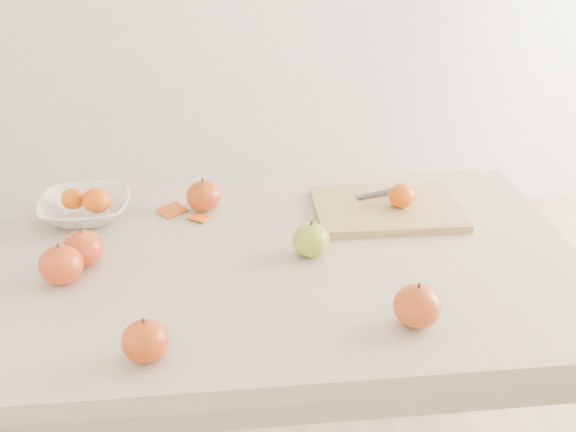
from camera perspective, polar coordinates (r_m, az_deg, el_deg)
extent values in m
cube|color=#C1AC92|center=(1.50, 0.21, -3.93)|extent=(1.20, 0.80, 0.04)
cylinder|color=#BCAA8E|center=(2.02, -16.56, -8.91)|extent=(0.06, 0.06, 0.71)
cylinder|color=#BCAA8E|center=(2.10, 14.01, -7.08)|extent=(0.06, 0.06, 0.71)
cube|color=tan|center=(1.69, 7.82, 0.58)|extent=(0.34, 0.25, 0.02)
ellipsoid|color=#C95707|center=(1.67, 8.98, 1.60)|extent=(0.06, 0.06, 0.05)
imported|color=white|center=(1.70, -15.74, 0.58)|extent=(0.20, 0.20, 0.05)
ellipsoid|color=#C95907|center=(1.70, -16.61, 1.32)|extent=(0.05, 0.05, 0.05)
ellipsoid|color=orange|center=(1.67, -14.90, 1.19)|extent=(0.06, 0.06, 0.06)
cube|color=#CD4C0E|center=(1.69, -9.13, 0.32)|extent=(0.07, 0.07, 0.01)
cube|color=#EC5510|center=(1.65, -7.02, -0.22)|extent=(0.06, 0.05, 0.01)
cube|color=silver|center=(1.76, 9.19, 2.21)|extent=(0.08, 0.04, 0.01)
cube|color=#383B40|center=(1.72, 6.83, 1.74)|extent=(0.10, 0.04, 0.00)
ellipsoid|color=#639813|center=(1.48, 1.83, -1.91)|extent=(0.08, 0.08, 0.07)
ellipsoid|color=maroon|center=(1.68, -6.69, 1.59)|extent=(0.08, 0.08, 0.07)
ellipsoid|color=#971204|center=(1.50, -15.89, -2.49)|extent=(0.08, 0.08, 0.07)
ellipsoid|color=maroon|center=(1.21, -11.21, -9.68)|extent=(0.08, 0.08, 0.07)
ellipsoid|color=maroon|center=(1.45, -17.50, -3.70)|extent=(0.09, 0.09, 0.08)
ellipsoid|color=maroon|center=(1.29, 10.17, -7.02)|extent=(0.09, 0.09, 0.08)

